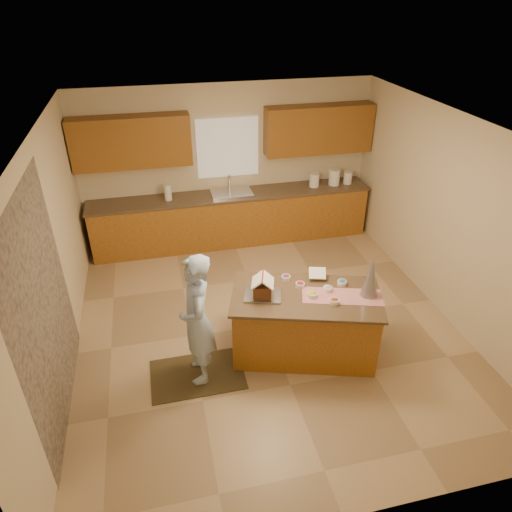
{
  "coord_description": "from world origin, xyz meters",
  "views": [
    {
      "loc": [
        -1.28,
        -4.84,
        4.09
      ],
      "look_at": [
        -0.1,
        0.2,
        1.0
      ],
      "focal_mm": 32.6,
      "sensor_mm": 36.0,
      "label": 1
    }
  ],
  "objects_px": {
    "island_base": "(304,325)",
    "boy": "(197,320)",
    "gingerbread_house": "(263,287)",
    "tinsel_tree": "(371,277)"
  },
  "relations": [
    {
      "from": "island_base",
      "to": "boy",
      "type": "height_order",
      "value": "boy"
    },
    {
      "from": "island_base",
      "to": "tinsel_tree",
      "type": "bearing_deg",
      "value": 3.67
    },
    {
      "from": "gingerbread_house",
      "to": "island_base",
      "type": "bearing_deg",
      "value": -11.8
    },
    {
      "from": "boy",
      "to": "gingerbread_house",
      "type": "height_order",
      "value": "boy"
    },
    {
      "from": "island_base",
      "to": "tinsel_tree",
      "type": "relative_size",
      "value": 3.27
    },
    {
      "from": "island_base",
      "to": "gingerbread_house",
      "type": "height_order",
      "value": "gingerbread_house"
    },
    {
      "from": "tinsel_tree",
      "to": "gingerbread_house",
      "type": "bearing_deg",
      "value": 167.31
    },
    {
      "from": "tinsel_tree",
      "to": "gingerbread_house",
      "type": "height_order",
      "value": "tinsel_tree"
    },
    {
      "from": "island_base",
      "to": "boy",
      "type": "xyz_separation_m",
      "value": [
        -1.32,
        -0.12,
        0.41
      ]
    },
    {
      "from": "island_base",
      "to": "gingerbread_house",
      "type": "distance_m",
      "value": 0.77
    }
  ]
}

